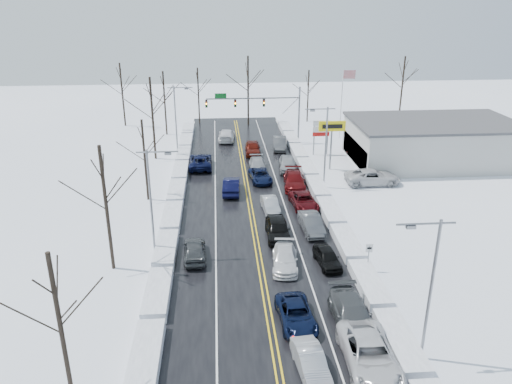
{
  "coord_description": "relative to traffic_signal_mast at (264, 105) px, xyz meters",
  "views": [
    {
      "loc": [
        -3.06,
        -40.86,
        20.02
      ],
      "look_at": [
        0.41,
        2.93,
        2.5
      ],
      "focal_mm": 35.0,
      "sensor_mm": 36.0,
      "label": 1
    }
  ],
  "objects": [
    {
      "name": "oncoming_car_1",
      "position": [
        -8.73,
        -10.02,
        -5.48
      ],
      "size": [
        2.79,
        5.95,
        1.64
      ],
      "primitive_type": "imported",
      "rotation": [
        0.0,
        0.0,
        3.15
      ],
      "color": "black",
      "rests_on": "ground"
    },
    {
      "name": "tree_left_e",
      "position": [
        -14.25,
        6.01,
        1.16
      ],
      "size": [
        3.8,
        3.8,
        9.5
      ],
      "color": "#2D231C",
      "rests_on": "ground"
    },
    {
      "name": "tree_far_b",
      "position": [
        -9.45,
        13.01,
        0.81
      ],
      "size": [
        3.6,
        3.6,
        9.0
      ],
      "color": "#2D231C",
      "rests_on": "ground"
    },
    {
      "name": "speed_limit_sign",
      "position": [
        4.75,
        -35.99,
        -3.84
      ],
      "size": [
        0.55,
        0.09,
        2.35
      ],
      "color": "slate",
      "rests_on": "ground"
    },
    {
      "name": "traffic_signal_mast",
      "position": [
        0.0,
        0.0,
        0.0
      ],
      "size": [
        13.28,
        0.39,
        8.0
      ],
      "color": "slate",
      "rests_on": "ground"
    },
    {
      "name": "tree_left_c",
      "position": [
        -13.95,
        -19.99,
        0.46
      ],
      "size": [
        3.4,
        3.4,
        8.5
      ],
      "color": "#2D231C",
      "rests_on": "ground"
    },
    {
      "name": "parked_car_1",
      "position": [
        13.59,
        -12.04,
        -5.48
      ],
      "size": [
        2.46,
        5.22,
        1.47
      ],
      "primitive_type": "imported",
      "rotation": [
        0.0,
        0.0,
        -0.08
      ],
      "color": "#3F4144",
      "rests_on": "ground"
    },
    {
      "name": "streetlight_sw",
      "position": [
        -11.74,
        -31.99,
        -0.17
      ],
      "size": [
        3.2,
        0.25,
        9.0
      ],
      "color": "slate",
      "rests_on": "ground"
    },
    {
      "name": "oncoming_car_3",
      "position": [
        -8.65,
        -32.89,
        -5.48
      ],
      "size": [
        2.03,
        4.6,
        1.54
      ],
      "primitive_type": "imported",
      "rotation": [
        0.0,
        0.0,
        3.19
      ],
      "color": "#3D4042",
      "rests_on": "ground"
    },
    {
      "name": "queued_car_16",
      "position": [
        1.81,
        -11.99,
        -5.48
      ],
      "size": [
        2.47,
        5.13,
        1.69
      ],
      "primitive_type": "imported",
      "rotation": [
        0.0,
        0.0,
        -0.1
      ],
      "color": "#979A9E",
      "rests_on": "ground"
    },
    {
      "name": "queued_car_15",
      "position": [
        1.8,
        -17.67,
        -5.48
      ],
      "size": [
        2.82,
        5.83,
        1.64
      ],
      "primitive_type": "imported",
      "rotation": [
        0.0,
        0.0,
        -0.1
      ],
      "color": "#500A0C",
      "rests_on": "ground"
    },
    {
      "name": "streetlight_se",
      "position": [
        4.85,
        -45.99,
        -0.17
      ],
      "size": [
        3.2,
        0.25,
        9.0
      ],
      "color": "slate",
      "rests_on": "ground"
    },
    {
      "name": "queued_car_2",
      "position": [
        -1.77,
        -42.08,
        -5.48
      ],
      "size": [
        2.47,
        4.89,
        1.33
      ],
      "primitive_type": "imported",
      "rotation": [
        0.0,
        0.0,
        0.06
      ],
      "color": "black",
      "rests_on": "ground"
    },
    {
      "name": "tree_left_b",
      "position": [
        -14.95,
        -33.99,
        1.51
      ],
      "size": [
        4.0,
        4.0,
        10.0
      ],
      "color": "#2D231C",
      "rests_on": "ground"
    },
    {
      "name": "queued_car_12",
      "position": [
        1.84,
        -34.78,
        -5.48
      ],
      "size": [
        1.97,
        4.09,
        1.35
      ],
      "primitive_type": "imported",
      "rotation": [
        0.0,
        0.0,
        0.1
      ],
      "color": "black",
      "rests_on": "ground"
    },
    {
      "name": "snow_bank_left",
      "position": [
        -11.05,
        -25.99,
        -5.48
      ],
      "size": [
        1.71,
        72.0,
        0.79
      ],
      "primitive_type": "cube",
      "color": "white",
      "rests_on": "ground"
    },
    {
      "name": "used_vehicles_sign",
      "position": [
        7.05,
        -5.99,
        -2.16
      ],
      "size": [
        2.2,
        0.22,
        4.65
      ],
      "color": "slate",
      "rests_on": "ground"
    },
    {
      "name": "queued_car_7",
      "position": [
        -1.81,
        -11.76,
        -5.48
      ],
      "size": [
        2.08,
        4.92,
        1.42
      ],
      "primitive_type": "imported",
      "rotation": [
        0.0,
        0.0,
        -0.02
      ],
      "color": "#9B9DA2",
      "rests_on": "ground"
    },
    {
      "name": "oncoming_car_0",
      "position": [
        -5.2,
        -18.79,
        -5.48
      ],
      "size": [
        2.05,
        5.06,
        1.63
      ],
      "primitive_type": "imported",
      "rotation": [
        0.0,
        0.0,
        3.08
      ],
      "color": "black",
      "rests_on": "ground"
    },
    {
      "name": "queued_car_14",
      "position": [
        1.9,
        -23.27,
        -5.48
      ],
      "size": [
        2.7,
        5.15,
        1.38
      ],
      "primitive_type": "imported",
      "rotation": [
        0.0,
        0.0,
        0.08
      ],
      "color": "#43090D",
      "rests_on": "ground"
    },
    {
      "name": "queued_car_11",
      "position": [
        1.78,
        -42.49,
        -5.48
      ],
      "size": [
        2.35,
        5.69,
        1.65
      ],
      "primitive_type": "imported",
      "rotation": [
        0.0,
        0.0,
        0.01
      ],
      "color": "#434648",
      "rests_on": "ground"
    },
    {
      "name": "snow_bank_right",
      "position": [
        4.15,
        -25.99,
        -5.48
      ],
      "size": [
        1.71,
        72.0,
        0.79
      ],
      "primitive_type": "cube",
      "color": "white",
      "rests_on": "ground"
    },
    {
      "name": "tree_far_c",
      "position": [
        -1.45,
        11.01,
        2.21
      ],
      "size": [
        4.4,
        4.4,
        11.0
      ],
      "color": "#2D231C",
      "rests_on": "ground"
    },
    {
      "name": "queued_car_1",
      "position": [
        -1.65,
        -46.66,
        -5.48
      ],
      "size": [
        1.88,
        4.3,
        1.37
      ],
      "primitive_type": "imported",
      "rotation": [
        0.0,
        0.0,
        0.1
      ],
      "color": "#ADB0B6",
      "rests_on": "ground"
    },
    {
      "name": "road_surface",
      "position": [
        -3.45,
        -25.99,
        -5.47
      ],
      "size": [
        14.0,
        84.0,
        0.01
      ],
      "primitive_type": "cube",
      "color": "black",
      "rests_on": "ground"
    },
    {
      "name": "streetlight_ne",
      "position": [
        4.85,
        -17.99,
        -0.17
      ],
      "size": [
        3.2,
        0.25,
        9.0
      ],
      "color": "slate",
      "rests_on": "ground"
    },
    {
      "name": "flagpole",
      "position": [
        11.72,
        2.01,
        0.45
      ],
      "size": [
        1.87,
        1.2,
        10.0
      ],
      "color": "silver",
      "rests_on": "ground"
    },
    {
      "name": "queued_car_13",
      "position": [
        1.67,
        -28.75,
        -5.48
      ],
      "size": [
        1.89,
        4.76,
        1.54
      ],
      "primitive_type": "imported",
      "rotation": [
        0.0,
        0.0,
        0.06
      ],
      "color": "#45474A",
      "rests_on": "ground"
    },
    {
      "name": "queued_car_10",
      "position": [
        1.78,
        -46.47,
        -5.48
      ],
      "size": [
        2.95,
        6.19,
        1.7
      ],
      "primitive_type": "imported",
      "rotation": [
        0.0,
        0.0,
        -0.02
      ],
      "color": "silver",
      "rests_on": "ground"
    },
    {
      "name": "queued_car_6",
      "position": [
        -1.79,
        -15.46,
        -5.48
      ],
      "size": [
        2.68,
        4.97,
        1.33
      ],
      "primitive_type": "imported",
      "rotation": [
        0.0,
        0.0,
        0.1
      ],
      "color": "black",
      "rests_on": "ground"
    },
    {
      "name": "queued_car_3",
      "position": [
        -1.54,
        -34.81,
        -5.48
      ],
      "size": [
        2.46,
        4.96,
        1.39
      ],
      "primitive_type": "imported",
      "rotation": [
        0.0,
        0.0,
        -0.11
      ],
      "color": "silver",
      "rests_on": "ground"
    },
    {
      "name": "oncoming_car_2",
      "position": [
        -5.22,
        1.9,
        -5.48
      ],
      "size": [
        2.7,
        5.74,
        1.62
      ],
      "primitive_type": "imported",
      "rotation": [
        0.0,
        0.0,
        3.06
      ],
      "color": "white",
      "rests_on": "ground"
    },
    {
      "name": "tree_left_a",
      "position": [
        -14.45,
        -47.99,
        0.81
      ],
      "size": [
        3.6,
        3.6,
        9.0
      ],
      "color": "#2D231C",
      "rests_on": "ground"
    },
    {
      "name": "queued_car_5",
      "position": [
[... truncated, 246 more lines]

